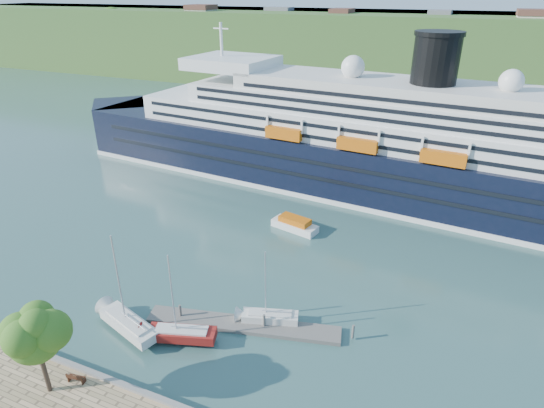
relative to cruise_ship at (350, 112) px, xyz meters
The scene contains 11 objects.
ground 53.31m from the cruise_ship, 95.31° to the right, with size 400.00×400.00×0.00m, color #315856.
far_hillside 93.68m from the cruise_ship, 92.93° to the left, with size 400.00×50.00×24.00m, color #305A24.
quay_coping 53.23m from the cruise_ship, 95.29° to the right, with size 220.00×0.50×0.30m, color slate.
cruise_ship is the anchor object (origin of this frame).
park_bench 54.89m from the cruise_ship, 100.20° to the right, with size 1.64×0.67×1.05m, color #492614, non-canonical shape.
promenade_tree 55.99m from the cruise_ship, 101.36° to the right, with size 5.61×5.61×9.29m, color #346B1C, non-canonical shape.
floating_pontoon 41.89m from the cruise_ship, 90.08° to the right, with size 20.11×2.46×0.45m, color #68645C, non-canonical shape.
sailboat_white_near 46.99m from the cruise_ship, 102.60° to the right, with size 8.22×2.28×10.62m, color silver, non-canonical shape.
sailboat_red 45.21m from the cruise_ship, 95.87° to the right, with size 7.39×2.05×9.54m, color maroon, non-canonical shape.
sailboat_white_far 39.41m from the cruise_ship, 86.52° to the right, with size 6.41×1.78×8.28m, color silver, non-canonical shape.
tender_launch 22.08m from the cruise_ship, 97.63° to the right, with size 6.89×2.36×1.90m, color #C95B0B, non-canonical shape.
Camera 1 is at (21.95, -21.10, 31.69)m, focal length 30.00 mm.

